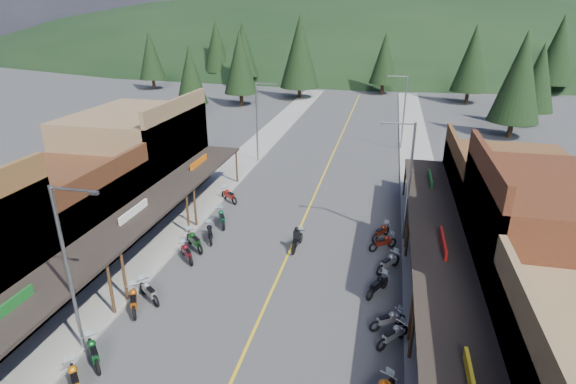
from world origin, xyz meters
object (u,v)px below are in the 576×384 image
Objects in this scene: shop_east_3 at (506,195)px; pine_10 at (240,62)px; bike_west_5 at (93,352)px; bike_west_10 at (210,232)px; shop_west_2 at (61,216)px; pine_4 at (473,58)px; streetlight_1 at (258,119)px; bike_east_6 at (393,334)px; bike_west_9 at (194,240)px; bike_east_7 at (388,319)px; pine_3 at (385,58)px; pine_11 at (520,77)px; pine_9 at (539,77)px; bike_west_7 at (149,291)px; streetlight_3 at (403,109)px; bike_east_8 at (378,285)px; pine_2 at (300,51)px; pine_0 at (151,55)px; bike_east_10 at (383,242)px; shop_east_2 at (554,250)px; bike_east_11 at (381,231)px; streetlight_2 at (407,177)px; pine_5 at (558,49)px; pine_8 at (190,75)px; pine_1 at (243,49)px; shop_west_3 at (139,155)px; streetlight_0 at (70,265)px; bike_west_8 at (187,252)px; bike_west_12 at (229,195)px; rider_on_bike at (297,239)px; pedestrian_east_b at (415,226)px; bike_west_6 at (134,299)px; bike_west_4 at (75,378)px; bike_east_9 at (388,262)px; pine_7 at (216,46)px; bike_west_11 at (222,217)px.

shop_east_3 is 0.94× the size of pine_10.
bike_west_5 is 1.02× the size of bike_west_10.
pine_4 is (31.75, 58.30, 4.70)m from shop_west_2.
streetlight_1 reaches higher than bike_east_6.
bike_east_7 is (12.24, -5.26, -0.11)m from bike_west_9.
pine_11 is at bearing -60.26° from pine_3.
pine_9 is 5.14× the size of bike_west_7.
pine_11 is 42.33m from bike_east_7.
bike_east_8 is (-1.32, -28.68, -3.86)m from streetlight_3.
pine_2 is (-16.95, 28.00, 3.53)m from streetlight_3.
streetlight_1 is 51.93m from pine_0.
pine_9 is at bearing 117.58° from bike_east_10.
shop_east_2 reaches higher than bike_east_11.
pine_4 is (11.05, 52.00, 2.78)m from streetlight_2.
pine_8 is (-56.00, -32.00, -2.01)m from pine_5.
pine_1 reaches higher than bike_east_11.
streetlight_0 is (6.83, -17.30, 0.94)m from shop_west_3.
shop_east_2 is at bearing 20.37° from streetlight_0.
pine_3 is at bearing 38.59° from bike_west_8.
bike_west_7 is (-13.04, -9.89, -3.86)m from streetlight_2.
pine_4 is 54.61m from bike_west_12.
pine_11 reaches higher than streetlight_3.
rider_on_bike is at bearing -107.84° from pine_4.
pine_2 is 1.13× the size of pine_11.
pedestrian_east_b reaches higher than bike_east_6.
pine_0 reaches higher than streetlight_3.
bike_east_6 is at bearing -11.89° from shop_west_2.
pine_8 is 45.86m from bike_west_6.
pine_10 is (-11.05, 56.00, 2.32)m from streetlight_0.
pine_2 reaches higher than shop_west_3.
streetlight_0 is at bearing -77.36° from pine_1.
bike_west_6 is at bearing -118.39° from pine_5.
shop_east_3 is 0.99× the size of pine_0.
bike_west_4 is (-29.97, -53.07, -5.78)m from pine_9.
pine_5 reaches higher than bike_east_8.
bike_west_12 is 1.10× the size of bike_east_7.
streetlight_0 reaches higher than bike_west_5.
bike_east_6 is (24.46, -52.56, -6.21)m from pine_10.
bike_east_9 reaches higher than bike_east_6.
bike_east_9 is (11.67, -1.30, 0.01)m from bike_west_10.
pedestrian_east_b is at bearing -48.31° from pine_0.
pine_8 reaches higher than bike_east_8.
pine_7 reaches higher than pine_3.
streetlight_1 is at bearing 152.67° from shop_east_3.
pine_3 is 62.47m from bike_east_9.
pine_2 is (14.00, -12.00, 0.75)m from pine_1.
shop_west_3 reaches higher than bike_west_4.
bike_west_6 is at bearing -123.27° from bike_west_10.
streetlight_0 is 14.00m from rider_on_bike.
streetlight_3 is 3.53× the size of bike_west_11.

